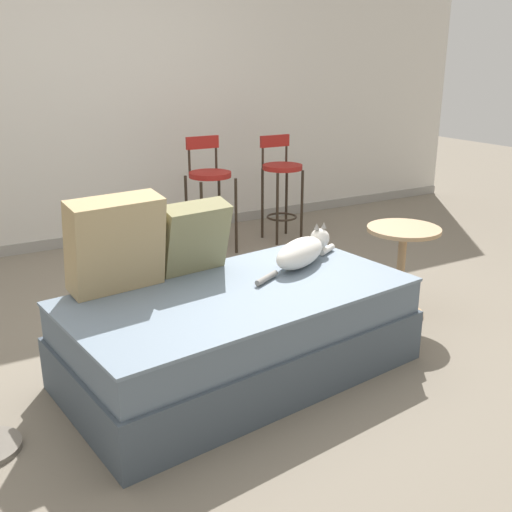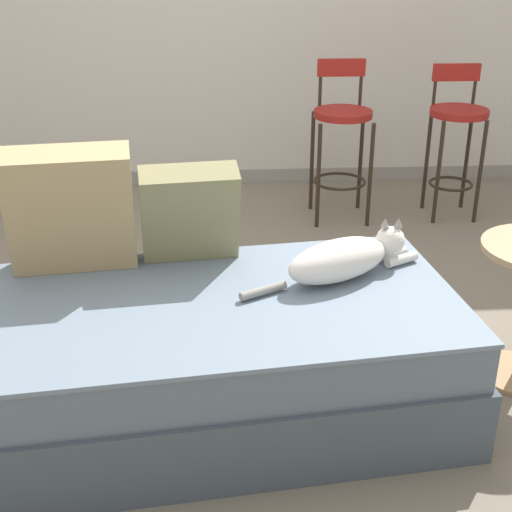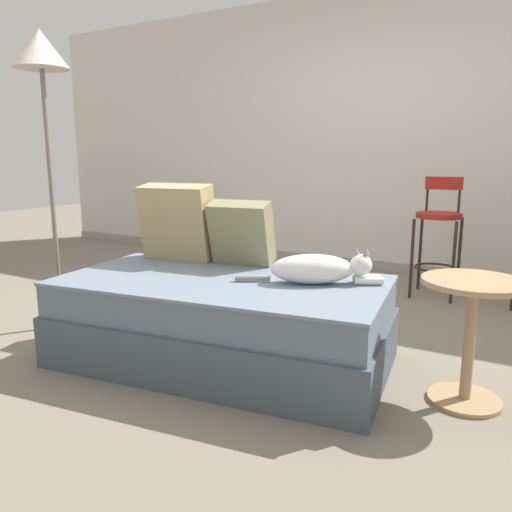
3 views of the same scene
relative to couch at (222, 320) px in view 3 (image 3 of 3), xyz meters
name	(u,v)px [view 3 (image 3 of 3)]	position (x,y,z in m)	size (l,w,h in m)	color
ground_plane	(259,338)	(0.00, 0.40, -0.23)	(16.00, 16.00, 0.00)	slate
wall_back_panel	(375,133)	(0.00, 2.65, 1.07)	(8.00, 0.10, 2.60)	silver
wall_baseboard_trim	(367,264)	(0.00, 2.60, -0.19)	(8.00, 0.02, 0.09)	gray
couch	(222,320)	(0.00, 0.00, 0.00)	(1.82, 1.11, 0.46)	#44505B
throw_pillow_corner	(177,222)	(-0.51, 0.29, 0.46)	(0.47, 0.28, 0.47)	tan
throw_pillow_middle	(241,233)	(-0.09, 0.34, 0.42)	(0.39, 0.26, 0.38)	#847F56
cat	(318,269)	(0.48, 0.16, 0.30)	(0.70, 0.38, 0.19)	white
bar_stool_near_window	(438,230)	(0.75, 1.91, 0.30)	(0.34, 0.34, 0.93)	#2D2319
side_table	(471,324)	(1.20, 0.15, 0.14)	(0.44, 0.44, 0.57)	tan
floor_lamp	(43,79)	(-1.21, -0.05, 1.30)	(0.32, 0.32, 1.81)	slate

